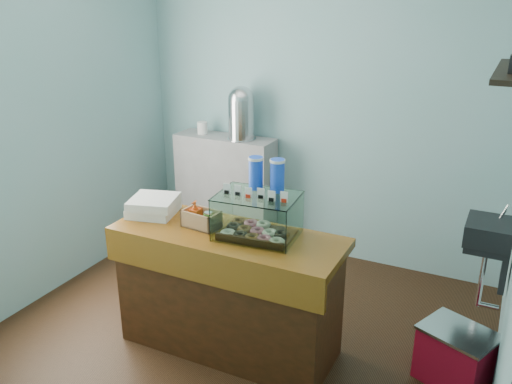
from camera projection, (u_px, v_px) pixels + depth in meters
The scene contains 9 objects.
ground at pixel (245, 327), 4.16m from camera, with size 3.50×3.50×0.00m, color black.
room_shell at pixel (248, 108), 3.57m from camera, with size 3.54×3.04×2.82m.
counter at pixel (228, 291), 3.79m from camera, with size 1.60×0.60×0.90m.
back_shelf at pixel (226, 190), 5.46m from camera, with size 1.00×0.32×1.10m, color #979699.
display_case at pixel (259, 211), 3.56m from camera, with size 0.56×0.43×0.51m.
condiment_crate at pixel (200, 218), 3.72m from camera, with size 0.27×0.18×0.18m.
pastry_boxes at pixel (154, 206), 3.93m from camera, with size 0.40×0.40×0.13m.
coffee_urn at pixel (241, 112), 5.08m from camera, with size 0.28×0.28×0.51m.
red_cooler at pixel (456, 356), 3.52m from camera, with size 0.55×0.49×0.39m.
Camera 1 is at (1.64, -3.14, 2.42)m, focal length 38.00 mm.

